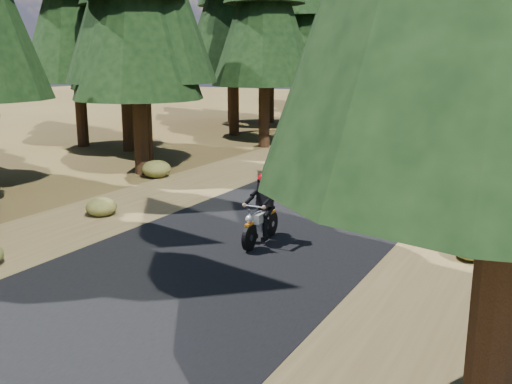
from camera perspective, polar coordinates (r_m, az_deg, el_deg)
ground at (r=12.09m, az=-3.44°, el=-6.52°), size 120.00×120.00×0.00m
road at (r=16.35m, az=5.90°, el=-1.26°), size 6.00×100.00×0.01m
shoulder_l at (r=18.56m, az=-7.29°, el=0.45°), size 3.20×100.00×0.01m
shoulder_r at (r=15.25m, az=22.06°, el=-3.27°), size 3.20×100.00×0.01m
understory_shrubs at (r=19.41m, az=12.83°, el=1.64°), size 14.19×30.15×0.66m
rider_lead at (r=12.78m, az=0.47°, el=-2.88°), size 0.63×1.80×1.58m
rider_follow at (r=19.50m, az=2.41°, el=2.93°), size 1.18×2.06×1.76m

